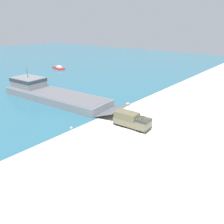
% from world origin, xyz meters
% --- Properties ---
extents(ground_plane, '(240.00, 240.00, 0.00)m').
position_xyz_m(ground_plane, '(0.00, 0.00, 0.00)').
color(ground_plane, '#B7B5AD').
extents(landing_craft, '(11.55, 36.27, 6.98)m').
position_xyz_m(landing_craft, '(-1.18, 23.25, 1.61)').
color(landing_craft, slate).
rests_on(landing_craft, ground_plane).
extents(military_truck, '(2.97, 7.36, 2.83)m').
position_xyz_m(military_truck, '(-1.49, -3.85, 1.48)').
color(military_truck, '#6B664C').
rests_on(military_truck, ground_plane).
extents(soldier_on_ramp, '(0.50, 0.38, 1.81)m').
position_xyz_m(soldier_on_ramp, '(0.80, -2.27, 1.05)').
color(soldier_on_ramp, '#3D4C33').
rests_on(soldier_on_ramp, ground_plane).
extents(moored_boat_b, '(4.24, 8.04, 1.34)m').
position_xyz_m(moored_boat_b, '(26.33, 55.65, 0.44)').
color(moored_boat_b, '#B22323').
rests_on(moored_boat_b, ground_plane).
extents(mooring_bollard, '(0.33, 0.33, 0.72)m').
position_xyz_m(mooring_bollard, '(3.00, 3.52, 0.39)').
color(mooring_bollard, '#333338').
rests_on(mooring_bollard, ground_plane).
extents(cargo_crate, '(0.87, 1.01, 0.79)m').
position_xyz_m(cargo_crate, '(1.59, -4.81, 0.39)').
color(cargo_crate, '#4C4738').
rests_on(cargo_crate, ground_plane).
extents(shoreline_rock_a, '(1.33, 1.33, 1.33)m').
position_xyz_m(shoreline_rock_a, '(7.97, 4.00, 0.00)').
color(shoreline_rock_a, gray).
rests_on(shoreline_rock_a, ground_plane).
extents(shoreline_rock_b, '(0.62, 0.62, 0.62)m').
position_xyz_m(shoreline_rock_b, '(-9.19, 4.61, 0.00)').
color(shoreline_rock_b, gray).
rests_on(shoreline_rock_b, ground_plane).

